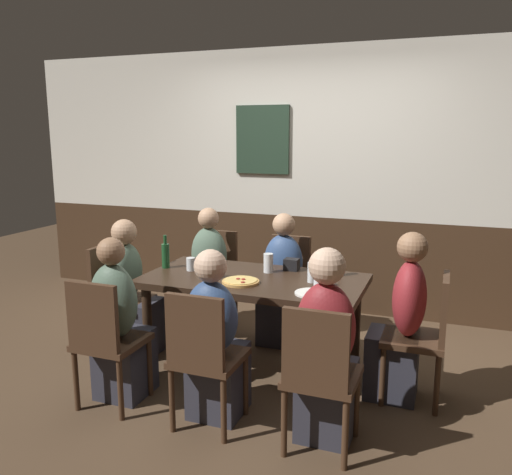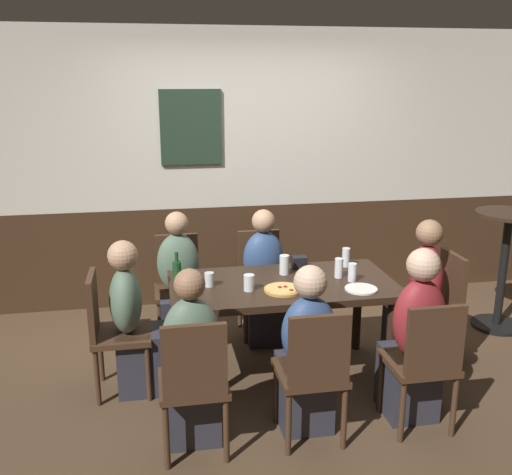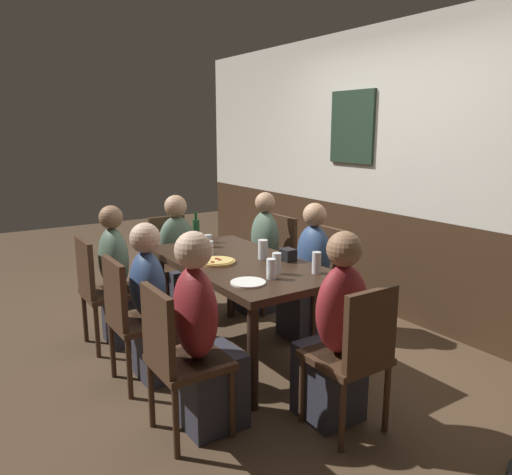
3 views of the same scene
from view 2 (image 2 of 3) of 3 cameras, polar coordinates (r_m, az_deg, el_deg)
name	(u,v)px [view 2 (image 2 of 3)]	position (r m, az deg, el deg)	size (l,w,h in m)	color
ground_plane	(281,375)	(4.48, 2.50, -13.35)	(12.00, 12.00, 0.00)	#4C3826
wall_back	(244,169)	(5.61, -1.14, 6.72)	(6.40, 0.13, 2.60)	#3D2819
dining_table	(282,294)	(4.20, 2.60, -5.54)	(1.60, 0.83, 0.74)	black
chair_mid_near	(314,369)	(3.54, 5.66, -12.69)	(0.40, 0.40, 0.88)	#422B1C
chair_left_near	(194,380)	(3.43, -6.11, -13.69)	(0.40, 0.40, 0.88)	#422B1C
chair_left_far	(178,281)	(4.95, -7.63, -4.30)	(0.40, 0.40, 0.88)	#422B1C
chair_right_near	(425,359)	(3.78, 16.22, -11.34)	(0.40, 0.40, 0.88)	#422B1C
chair_mid_far	(261,276)	(5.02, 0.46, -3.84)	(0.40, 0.40, 0.88)	#422B1C
chair_head_east	(438,303)	(4.67, 17.39, -6.11)	(0.40, 0.40, 0.88)	#422B1C
chair_head_west	(110,327)	(4.18, -14.11, -8.47)	(0.40, 0.40, 0.88)	#422B1C
person_mid_near	(306,361)	(3.69, 4.94, -11.95)	(0.34, 0.37, 1.10)	#2D2D38
person_left_near	(192,370)	(3.58, -6.31, -12.80)	(0.34, 0.37, 1.12)	#2D2D38
person_left_far	(179,291)	(4.80, -7.51, -5.22)	(0.34, 0.37, 1.12)	#2D2D38
person_right_near	(413,347)	(3.91, 15.17, -10.32)	(0.34, 0.37, 1.17)	#2D2D38
person_mid_far	(264,286)	(4.88, 0.82, -4.78)	(0.34, 0.37, 1.11)	#2D2D38
person_head_east	(418,305)	(4.61, 15.58, -6.41)	(0.37, 0.34, 1.15)	#2D2D38
person_head_west	(134,328)	(4.18, -11.82, -8.72)	(0.37, 0.34, 1.11)	#2D2D38
pizza	(283,289)	(4.01, 2.67, -5.09)	(0.26, 0.26, 0.03)	tan
tumbler_short	(339,269)	(4.30, 8.12, -3.10)	(0.06, 0.06, 0.14)	silver
beer_glass_tall	(249,283)	(4.00, -0.69, -4.50)	(0.07, 0.07, 0.11)	silver
pint_glass_amber	(284,266)	(4.33, 2.79, -2.76)	(0.07, 0.07, 0.15)	silver
highball_clear	(352,273)	(4.23, 9.41, -3.45)	(0.06, 0.06, 0.13)	silver
pint_glass_pale	(209,280)	(4.10, -4.60, -4.20)	(0.07, 0.07, 0.10)	silver
tumbler_water	(346,258)	(4.55, 8.81, -2.04)	(0.06, 0.06, 0.15)	silver
beer_bottle_green	(177,274)	(4.07, -7.74, -3.56)	(0.06, 0.06, 0.26)	#194723
plate_white_large	(361,289)	(4.10, 10.26, -4.98)	(0.23, 0.23, 0.01)	white
condiment_caddy	(299,262)	(4.48, 4.25, -2.42)	(0.11, 0.09, 0.09)	black
side_bar_table	(504,261)	(5.49, 23.13, -2.12)	(0.56, 0.56, 1.05)	black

